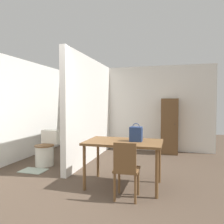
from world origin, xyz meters
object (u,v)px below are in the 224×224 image
object	(u,v)px
handbag	(136,134)
wooden_cabinet	(170,126)
toilet	(46,151)
dining_table	(124,146)
wooden_chair	(126,168)

from	to	relation	value
handbag	wooden_cabinet	size ratio (longest dim) A/B	0.20
handbag	wooden_cabinet	world-z (taller)	wooden_cabinet
toilet	wooden_cabinet	xyz separation A→B (m)	(2.71, 1.92, 0.45)
toilet	handbag	distance (m)	2.39
dining_table	toilet	xyz separation A→B (m)	(-2.00, 0.78, -0.37)
toilet	handbag	xyz separation A→B (m)	(2.20, -0.74, 0.58)
dining_table	wooden_cabinet	bearing A→B (deg)	75.18
handbag	wooden_cabinet	distance (m)	2.72
toilet	handbag	world-z (taller)	handbag
dining_table	wooden_chair	size ratio (longest dim) A/B	1.48
wooden_chair	wooden_cabinet	xyz separation A→B (m)	(0.57, 3.22, 0.30)
toilet	wooden_cabinet	size ratio (longest dim) A/B	0.50
dining_table	wooden_chair	xyz separation A→B (m)	(0.15, -0.51, -0.23)
wooden_chair	wooden_cabinet	distance (m)	3.28
wooden_chair	wooden_cabinet	size ratio (longest dim) A/B	0.56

